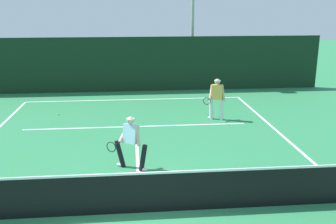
{
  "coord_description": "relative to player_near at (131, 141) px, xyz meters",
  "views": [
    {
      "loc": [
        -0.12,
        -7.81,
        4.54
      ],
      "look_at": [
        1.08,
        4.74,
        1.0
      ],
      "focal_mm": 41.49,
      "sensor_mm": 36.0,
      "label": 1
    }
  ],
  "objects": [
    {
      "name": "court_line_service",
      "position": [
        0.19,
        3.9,
        -0.84
      ],
      "size": [
        8.44,
        0.1,
        0.01
      ],
      "primitive_type": "cube",
      "color": "white",
      "rests_on": "ground_plane"
    },
    {
      "name": "tennis_ball_extra",
      "position": [
        1.48,
        -1.23,
        -0.81
      ],
      "size": [
        0.07,
        0.07,
        0.07
      ],
      "primitive_type": "sphere",
      "color": "#D1E033",
      "rests_on": "ground_plane"
    },
    {
      "name": "back_fence_windscreen",
      "position": [
        0.19,
        10.18,
        0.59
      ],
      "size": [
        20.16,
        0.12,
        2.87
      ],
      "primitive_type": "cube",
      "color": "black",
      "rests_on": "ground_plane"
    },
    {
      "name": "tennis_ball",
      "position": [
        -3.06,
        5.84,
        -0.81
      ],
      "size": [
        0.07,
        0.07,
        0.07
      ],
      "primitive_type": "sphere",
      "color": "#D1E033",
      "rests_on": "ground_plane"
    },
    {
      "name": "light_pole",
      "position": [
        3.44,
        11.06,
        3.17
      ],
      "size": [
        0.55,
        0.44,
        6.41
      ],
      "color": "#9EA39E",
      "rests_on": "ground_plane"
    },
    {
      "name": "tennis_net",
      "position": [
        0.19,
        -2.45,
        -0.34
      ],
      "size": [
        11.34,
        0.09,
        1.12
      ],
      "color": "#1E4723",
      "rests_on": "ground_plane"
    },
    {
      "name": "court_line_centre",
      "position": [
        0.19,
        0.75,
        -0.84
      ],
      "size": [
        0.1,
        6.4,
        0.01
      ],
      "primitive_type": "cube",
      "color": "white",
      "rests_on": "ground_plane"
    },
    {
      "name": "court_line_baseline_far",
      "position": [
        0.19,
        8.22,
        -0.84
      ],
      "size": [
        10.35,
        0.1,
        0.01
      ],
      "primitive_type": "cube",
      "color": "white",
      "rests_on": "ground_plane"
    },
    {
      "name": "player_near",
      "position": [
        0.0,
        0.0,
        0.0
      ],
      "size": [
        1.14,
        0.82,
        1.55
      ],
      "rotation": [
        0.0,
        0.0,
        2.61
      ],
      "color": "black",
      "rests_on": "ground_plane"
    },
    {
      "name": "player_far",
      "position": [
        3.45,
        4.56,
        0.08
      ],
      "size": [
        0.97,
        0.83,
        1.67
      ],
      "rotation": [
        0.0,
        0.0,
        2.76
      ],
      "color": "silver",
      "rests_on": "ground_plane"
    },
    {
      "name": "ground_plane",
      "position": [
        0.19,
        -2.45,
        -0.84
      ],
      "size": [
        80.0,
        80.0,
        0.0
      ],
      "primitive_type": "plane",
      "color": "#2C7D4B"
    }
  ]
}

